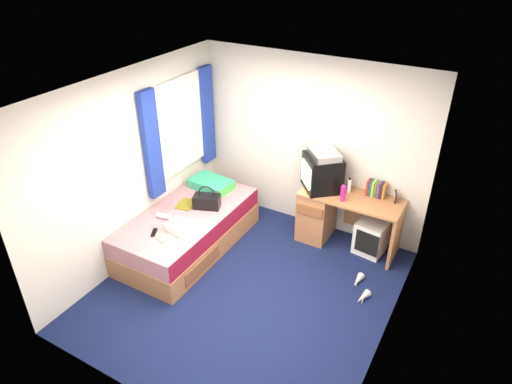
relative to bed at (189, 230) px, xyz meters
The scene contains 20 objects.
ground 1.18m from the bed, 17.37° to the right, with size 3.40×3.40×0.00m, color #0C1438.
room_shell 1.65m from the bed, 17.37° to the right, with size 3.40×3.40×3.40m.
bed is the anchor object (origin of this frame).
pillow 0.77m from the bed, 97.44° to the left, with size 0.58×0.37×0.13m, color teal.
desk 1.89m from the bed, 35.41° to the left, with size 1.30×0.55×0.75m.
storage_cube 2.39m from the bed, 27.19° to the left, with size 0.36×0.36×0.45m, color white.
crt_tv 1.90m from the bed, 38.32° to the left, with size 0.63×0.63×0.46m.
vcr 2.03m from the bed, 38.33° to the left, with size 0.45×0.32×0.09m, color silver.
book_row 2.49m from the bed, 31.29° to the left, with size 0.24×0.13×0.20m.
picture_frame 2.69m from the bed, 28.15° to the left, with size 0.02×0.12×0.14m, color black.
pink_water_bottle 2.06m from the bed, 28.30° to the left, with size 0.06×0.06×0.20m, color #CD1D85.
aerosol_can 2.17m from the bed, 33.99° to the left, with size 0.05×0.05×0.19m, color white.
handbag 0.46m from the bed, 57.78° to the left, with size 0.39×0.30×0.32m.
towel 0.50m from the bed, 65.21° to the right, with size 0.29×0.24×0.10m, color white.
magazine 0.34m from the bed, 130.92° to the left, with size 0.21×0.28×0.01m, color yellow.
water_bottle 0.43m from the bed, 121.37° to the right, with size 0.07×0.07×0.20m, color silver.
colour_swatch_fan 0.68m from the bed, 85.60° to the right, with size 0.22×0.06×0.01m, color gold.
remote_control 0.63m from the bed, 96.72° to the right, with size 0.05×0.16×0.02m, color black.
window_assembly 1.35m from the bed, 128.84° to the left, with size 0.11×1.42×1.40m.
white_heels 2.30m from the bed, ahead, with size 0.27×0.48×0.09m.
Camera 1 is at (2.11, -3.51, 3.74)m, focal length 32.00 mm.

